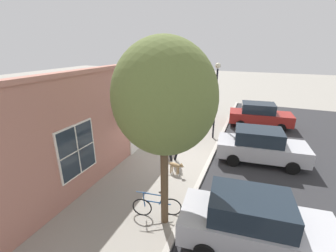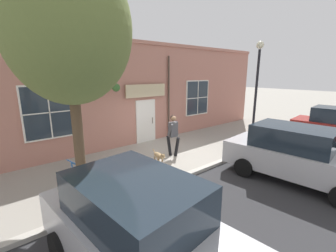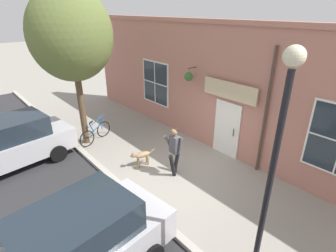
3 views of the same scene
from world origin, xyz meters
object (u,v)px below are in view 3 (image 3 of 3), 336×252
at_px(dog_on_leash, 141,155).
at_px(parked_car_nearest_curb, 8,144).
at_px(pedestrian_walking, 175,147).
at_px(parked_car_mid_block, 71,251).
at_px(leaning_bicycle, 96,133).
at_px(street_lamp, 276,148).
at_px(street_tree_by_curb, 73,38).

distance_m(dog_on_leash, parked_car_nearest_curb, 4.60).
height_order(pedestrian_walking, parked_car_mid_block, parked_car_mid_block).
bearing_deg(leaning_bicycle, pedestrian_walking, 102.52).
xyz_separation_m(pedestrian_walking, street_lamp, (1.30, 3.85, 2.05)).
xyz_separation_m(pedestrian_walking, parked_car_mid_block, (4.12, 1.56, -0.16)).
xyz_separation_m(dog_on_leash, street_lamp, (0.75, 5.00, 2.68)).
bearing_deg(street_tree_by_curb, pedestrian_walking, 106.26).
height_order(pedestrian_walking, street_lamp, street_lamp).
relative_size(pedestrian_walking, leaning_bicycle, 1.04).
relative_size(street_tree_by_curb, parked_car_nearest_curb, 1.34).
distance_m(parked_car_mid_block, street_lamp, 4.25).
height_order(dog_on_leash, street_tree_by_curb, street_tree_by_curb).
height_order(street_tree_by_curb, leaning_bicycle, street_tree_by_curb).
relative_size(parked_car_nearest_curb, street_lamp, 0.95).
bearing_deg(leaning_bicycle, street_lamp, 86.93).
distance_m(street_tree_by_curb, street_lamp, 8.05).
distance_m(dog_on_leash, street_lamp, 5.72).
distance_m(leaning_bicycle, street_lamp, 8.28).
bearing_deg(street_lamp, leaning_bicycle, -93.07).
xyz_separation_m(street_tree_by_curb, parked_car_mid_block, (2.92, 5.69, -3.30)).
distance_m(street_tree_by_curb, parked_car_mid_block, 7.19).
relative_size(street_tree_by_curb, leaning_bicycle, 3.59).
height_order(street_tree_by_curb, street_lamp, street_tree_by_curb).
bearing_deg(parked_car_nearest_curb, leaning_bicycle, 176.98).
distance_m(pedestrian_walking, parked_car_mid_block, 4.41).
relative_size(street_tree_by_curb, parked_car_mid_block, 1.34).
xyz_separation_m(dog_on_leash, parked_car_nearest_curb, (3.47, -2.99, 0.47)).
height_order(dog_on_leash, leaning_bicycle, leaning_bicycle).
relative_size(leaning_bicycle, parked_car_mid_block, 0.37).
relative_size(pedestrian_walking, dog_on_leash, 1.77).
xyz_separation_m(street_tree_by_curb, leaning_bicycle, (-0.32, 0.16, -3.80)).
relative_size(dog_on_leash, street_tree_by_curb, 0.16).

